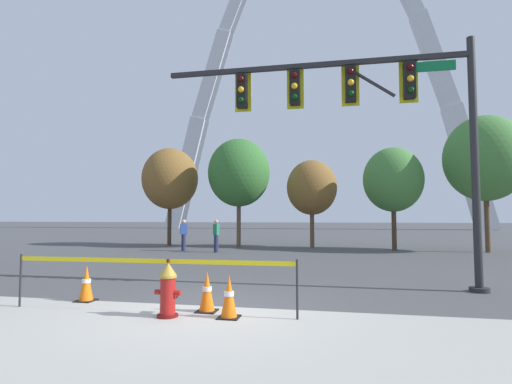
{
  "coord_description": "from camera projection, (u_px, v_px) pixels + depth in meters",
  "views": [
    {
      "loc": [
        2.23,
        -7.09,
        1.71
      ],
      "look_at": [
        -0.18,
        5.0,
        2.5
      ],
      "focal_mm": 27.65,
      "sensor_mm": 36.0,
      "label": 1
    }
  ],
  "objects": [
    {
      "name": "tree_far_left",
      "position": [
        170.0,
        179.0,
        24.01
      ],
      "size": [
        3.38,
        3.38,
        5.92
      ],
      "color": "#473323",
      "rests_on": "ground"
    },
    {
      "name": "monument_arch",
      "position": [
        317.0,
        77.0,
        58.48
      ],
      "size": [
        47.07,
        2.38,
        51.74
      ],
      "color": "silver",
      "rests_on": "ground"
    },
    {
      "name": "tree_right_mid",
      "position": [
        485.0,
        158.0,
        19.38
      ],
      "size": [
        3.84,
        3.84,
        6.72
      ],
      "color": "brown",
      "rests_on": "ground"
    },
    {
      "name": "caution_tape_barrier",
      "position": [
        150.0,
        274.0,
        7.08
      ],
      "size": [
        5.32,
        0.14,
        1.0
      ],
      "color": "#232326",
      "rests_on": "ground"
    },
    {
      "name": "tree_center_right",
      "position": [
        393.0,
        180.0,
        20.54
      ],
      "size": [
        3.06,
        3.06,
        5.35
      ],
      "color": "#473323",
      "rests_on": "ground"
    },
    {
      "name": "fire_hydrant",
      "position": [
        168.0,
        290.0,
        6.78
      ],
      "size": [
        0.46,
        0.48,
        0.99
      ],
      "color": "#5E0F0D",
      "rests_on": "ground"
    },
    {
      "name": "traffic_cone_by_hydrant",
      "position": [
        229.0,
        297.0,
        6.69
      ],
      "size": [
        0.36,
        0.36,
        0.73
      ],
      "color": "black",
      "rests_on": "ground"
    },
    {
      "name": "tree_left_mid",
      "position": [
        239.0,
        173.0,
        22.69
      ],
      "size": [
        3.56,
        3.56,
        6.23
      ],
      "color": "brown",
      "rests_on": "ground"
    },
    {
      "name": "tree_center_left",
      "position": [
        312.0,
        188.0,
        22.36
      ],
      "size": [
        2.83,
        2.83,
        4.95
      ],
      "color": "brown",
      "rests_on": "ground"
    },
    {
      "name": "pedestrian_standing_center",
      "position": [
        184.0,
        235.0,
        20.04
      ],
      "size": [
        0.39,
        0.34,
        1.59
      ],
      "color": "#232847",
      "rests_on": "ground"
    },
    {
      "name": "ground_plane",
      "position": [
        213.0,
        310.0,
        7.26
      ],
      "size": [
        240.0,
        240.0,
        0.0
      ],
      "primitive_type": "plane",
      "color": "#474749"
    },
    {
      "name": "traffic_cone_mid_sidewalk",
      "position": [
        207.0,
        292.0,
        7.13
      ],
      "size": [
        0.36,
        0.36,
        0.73
      ],
      "color": "black",
      "rests_on": "ground"
    },
    {
      "name": "traffic_cone_curb_edge",
      "position": [
        86.0,
        284.0,
        8.02
      ],
      "size": [
        0.36,
        0.36,
        0.73
      ],
      "color": "black",
      "rests_on": "ground"
    },
    {
      "name": "pedestrian_walking_left",
      "position": [
        216.0,
        235.0,
        19.22
      ],
      "size": [
        0.24,
        0.36,
        1.59
      ],
      "color": "#232847",
      "rests_on": "ground"
    },
    {
      "name": "traffic_signal_gantry",
      "position": [
        368.0,
        108.0,
        9.76
      ],
      "size": [
        7.82,
        0.44,
        6.0
      ],
      "color": "#232326",
      "rests_on": "ground"
    }
  ]
}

